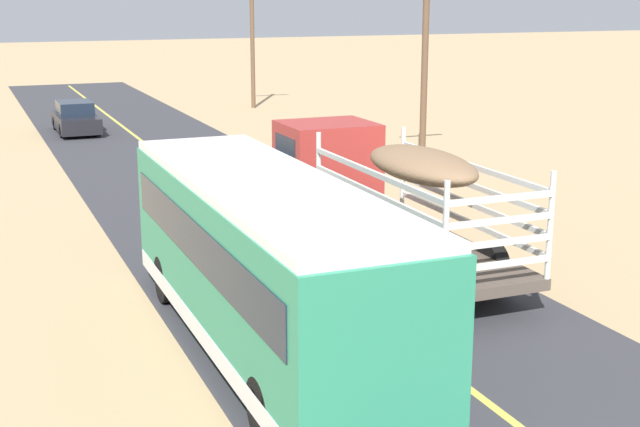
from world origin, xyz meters
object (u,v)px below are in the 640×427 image
at_px(car_far, 76,118).
at_px(power_pole_mid, 425,42).
at_px(livestock_truck, 360,177).
at_px(bus, 264,260).
at_px(power_pole_far, 252,41).

bearing_deg(car_far, power_pole_mid, -52.99).
relative_size(livestock_truck, bus, 0.97).
distance_m(livestock_truck, bus, 7.39).
xyz_separation_m(livestock_truck, power_pole_far, (6.31, 28.08, 1.99)).
height_order(livestock_truck, car_far, livestock_truck).
relative_size(bus, car_far, 2.27).
height_order(power_pole_mid, power_pole_far, power_pole_mid).
height_order(bus, car_far, bus).
relative_size(livestock_truck, power_pole_mid, 1.10).
height_order(car_far, power_pole_mid, power_pole_mid).
bearing_deg(car_far, livestock_truck, -78.91).
relative_size(car_far, power_pole_far, 0.63).
distance_m(bus, car_far, 28.07).
xyz_separation_m(livestock_truck, power_pole_mid, (6.31, 8.10, 2.90)).
xyz_separation_m(power_pole_mid, power_pole_far, (0.00, 19.98, -0.91)).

